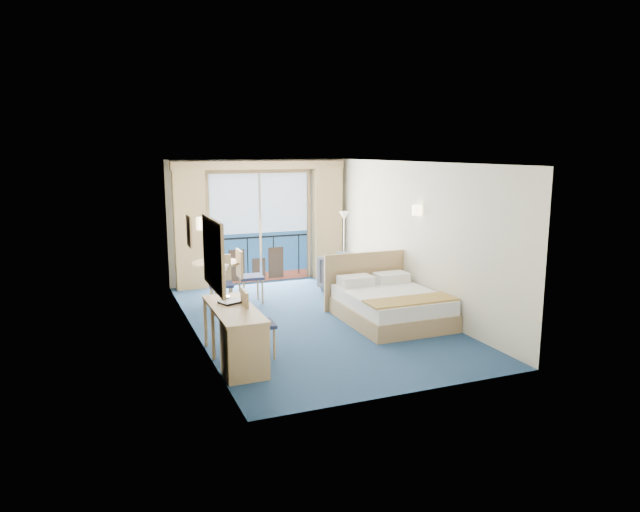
# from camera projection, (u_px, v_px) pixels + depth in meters

# --- Properties ---
(floor) EXTENTS (6.50, 6.50, 0.00)m
(floor) POSITION_uv_depth(u_px,v_px,m) (312.00, 320.00, 9.87)
(floor) COLOR navy
(floor) RESTS_ON ground
(room_walls) EXTENTS (4.04, 6.54, 2.72)m
(room_walls) POSITION_uv_depth(u_px,v_px,m) (312.00, 218.00, 9.55)
(room_walls) COLOR silver
(room_walls) RESTS_ON ground
(balcony_door) EXTENTS (2.36, 0.03, 2.52)m
(balcony_door) POSITION_uv_depth(u_px,v_px,m) (260.00, 231.00, 12.60)
(balcony_door) COLOR navy
(balcony_door) RESTS_ON room_walls
(curtain_left) EXTENTS (0.65, 0.22, 2.55)m
(curtain_left) POSITION_uv_depth(u_px,v_px,m) (190.00, 229.00, 11.88)
(curtain_left) COLOR tan
(curtain_left) RESTS_ON room_walls
(curtain_right) EXTENTS (0.65, 0.22, 2.55)m
(curtain_right) POSITION_uv_depth(u_px,v_px,m) (327.00, 222.00, 13.01)
(curtain_right) COLOR tan
(curtain_right) RESTS_ON room_walls
(pelmet) EXTENTS (3.80, 0.25, 0.18)m
(pelmet) POSITION_uv_depth(u_px,v_px,m) (260.00, 165.00, 12.23)
(pelmet) COLOR #A47E59
(pelmet) RESTS_ON room_walls
(mirror) EXTENTS (0.05, 1.25, 0.95)m
(mirror) POSITION_uv_depth(u_px,v_px,m) (213.00, 254.00, 7.50)
(mirror) COLOR #A47E59
(mirror) RESTS_ON room_walls
(wall_print) EXTENTS (0.04, 0.42, 0.52)m
(wall_print) POSITION_uv_depth(u_px,v_px,m) (189.00, 231.00, 9.27)
(wall_print) COLOR #A47E59
(wall_print) RESTS_ON room_walls
(sconce_left) EXTENTS (0.18, 0.18, 0.18)m
(sconce_left) POSITION_uv_depth(u_px,v_px,m) (202.00, 223.00, 8.28)
(sconce_left) COLOR beige
(sconce_left) RESTS_ON room_walls
(sconce_right) EXTENTS (0.18, 0.18, 0.18)m
(sconce_right) POSITION_uv_depth(u_px,v_px,m) (417.00, 210.00, 10.11)
(sconce_right) COLOR beige
(sconce_right) RESTS_ON room_walls
(bed) EXTENTS (1.67, 1.98, 1.05)m
(bed) POSITION_uv_depth(u_px,v_px,m) (389.00, 304.00, 9.78)
(bed) COLOR #A47E59
(bed) RESTS_ON ground
(nightstand) EXTENTS (0.41, 0.39, 0.53)m
(nightstand) POSITION_uv_depth(u_px,v_px,m) (383.00, 287.00, 11.15)
(nightstand) COLOR tan
(nightstand) RESTS_ON ground
(phone) EXTENTS (0.19, 0.16, 0.07)m
(phone) POSITION_uv_depth(u_px,v_px,m) (382.00, 272.00, 11.05)
(phone) COLOR silver
(phone) RESTS_ON nightstand
(armchair) EXTENTS (1.16, 1.16, 0.77)m
(armchair) POSITION_uv_depth(u_px,v_px,m) (344.00, 272.00, 11.91)
(armchair) COLOR #454854
(armchair) RESTS_ON ground
(floor_lamp) EXTENTS (0.22, 0.22, 1.60)m
(floor_lamp) POSITION_uv_depth(u_px,v_px,m) (344.00, 230.00, 12.25)
(floor_lamp) COLOR silver
(floor_lamp) RESTS_ON ground
(desk) EXTENTS (0.57, 1.66, 0.78)m
(desk) POSITION_uv_depth(u_px,v_px,m) (242.00, 342.00, 7.46)
(desk) COLOR #A47E59
(desk) RESTS_ON ground
(desk_chair) EXTENTS (0.46, 0.45, 0.99)m
(desk_chair) POSITION_uv_depth(u_px,v_px,m) (253.00, 319.00, 8.01)
(desk_chair) COLOR #1F2649
(desk_chair) RESTS_ON ground
(folder) EXTENTS (0.39, 0.34, 0.03)m
(folder) POSITION_uv_depth(u_px,v_px,m) (232.00, 302.00, 8.05)
(folder) COLOR black
(folder) RESTS_ON desk
(desk_lamp) EXTENTS (0.13, 0.13, 0.49)m
(desk_lamp) POSITION_uv_depth(u_px,v_px,m) (225.00, 275.00, 8.18)
(desk_lamp) COLOR silver
(desk_lamp) RESTS_ON desk
(round_table) EXTENTS (0.89, 0.89, 0.80)m
(round_table) POSITION_uv_depth(u_px,v_px,m) (216.00, 272.00, 10.92)
(round_table) COLOR #A47E59
(round_table) RESTS_ON ground
(table_chair_a) EXTENTS (0.47, 0.46, 1.04)m
(table_chair_a) POSITION_uv_depth(u_px,v_px,m) (246.00, 273.00, 10.90)
(table_chair_a) COLOR #1F2649
(table_chair_a) RESTS_ON ground
(table_chair_b) EXTENTS (0.48, 0.49, 1.00)m
(table_chair_b) POSITION_uv_depth(u_px,v_px,m) (220.00, 279.00, 10.48)
(table_chair_b) COLOR #1F2649
(table_chair_b) RESTS_ON ground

